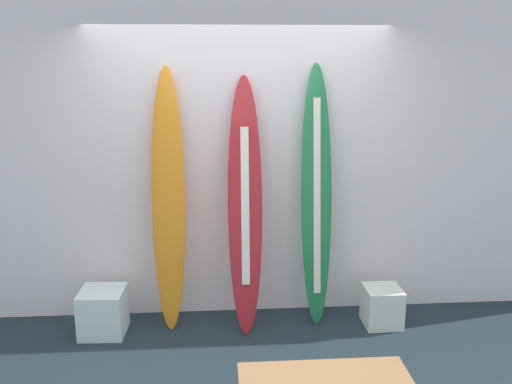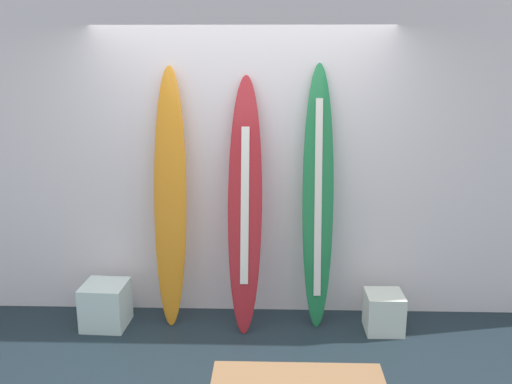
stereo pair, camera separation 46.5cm
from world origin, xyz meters
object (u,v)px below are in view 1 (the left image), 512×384
display_block_left (382,306)px  display_block_center (103,312)px  bench (324,382)px  surfboard_sunset (169,201)px  surfboard_crimson (245,206)px  surfboard_emerald (316,199)px

display_block_left → display_block_center: bearing=179.5°
display_block_center → bench: (1.58, -1.43, 0.18)m
surfboard_sunset → surfboard_crimson: size_ratio=1.04×
display_block_center → bench: 2.14m
display_block_left → surfboard_sunset: bearing=174.9°
bench → display_block_center: bearing=137.7°
surfboard_sunset → surfboard_emerald: (1.23, 0.01, -0.00)m
surfboard_crimson → display_block_left: surfboard_crimson is taller
surfboard_crimson → display_block_center: surfboard_crimson is taller
display_block_left → bench: bench is taller
surfboard_crimson → surfboard_emerald: bearing=6.3°
surfboard_crimson → display_block_center: bearing=-175.9°
surfboard_emerald → display_block_left: 1.09m
display_block_center → display_block_left: bearing=-0.5°
surfboard_emerald → display_block_center: 2.02m
bench → surfboard_crimson: bearing=104.2°
surfboard_emerald → display_block_left: surfboard_emerald is taller
surfboard_sunset → bench: bearing=-57.2°
surfboard_sunset → surfboard_crimson: bearing=-4.8°
surfboard_emerald → surfboard_sunset: bearing=-179.4°
surfboard_sunset → display_block_left: (1.80, -0.16, -0.93)m
surfboard_emerald → display_block_left: bearing=-17.1°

